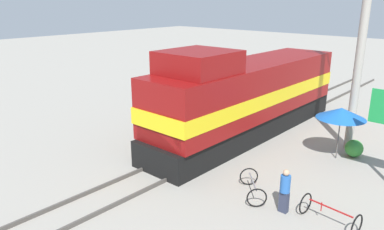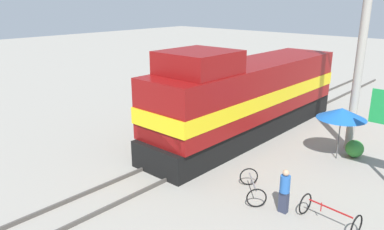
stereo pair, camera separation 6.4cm
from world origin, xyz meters
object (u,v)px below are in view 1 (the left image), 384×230
object	(u,v)px
utility_pole	(364,20)
vendor_umbrella	(341,113)
person_bystander	(285,189)
bicycle_spare	(253,186)
locomotive	(245,97)
bicycle	(330,214)

from	to	relation	value
utility_pole	vendor_umbrella	xyz separation A→B (m)	(0.04, -1.57, -3.89)
person_bystander	bicycle_spare	xyz separation A→B (m)	(-1.39, 0.23, -0.47)
locomotive	bicycle	distance (m)	8.56
vendor_umbrella	bicycle_spare	size ratio (longest dim) A/B	1.39
bicycle	bicycle_spare	distance (m)	2.85
person_bystander	bicycle	xyz separation A→B (m)	(1.45, 0.31, -0.46)
utility_pole	vendor_umbrella	bearing A→B (deg)	-88.37
locomotive	vendor_umbrella	size ratio (longest dim) A/B	5.78
utility_pole	bicycle_spare	distance (m)	9.02
vendor_umbrella	person_bystander	world-z (taller)	vendor_umbrella
locomotive	bicycle_spare	xyz separation A→B (m)	(3.85, -5.11, -1.71)
utility_pole	bicycle_spare	xyz separation A→B (m)	(-0.93, -6.96, -5.65)
person_bystander	locomotive	bearing A→B (deg)	134.47
vendor_umbrella	bicycle	bearing A→B (deg)	-70.61
locomotive	utility_pole	world-z (taller)	utility_pole
vendor_umbrella	bicycle_spare	bearing A→B (deg)	-100.25
vendor_umbrella	bicycle_spare	xyz separation A→B (m)	(-0.98, -5.39, -1.76)
locomotive	utility_pole	distance (m)	6.47
locomotive	vendor_umbrella	distance (m)	4.84
utility_pole	bicycle	world-z (taller)	utility_pole
bicycle	locomotive	bearing A→B (deg)	-120.97
bicycle_spare	bicycle	bearing A→B (deg)	138.43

